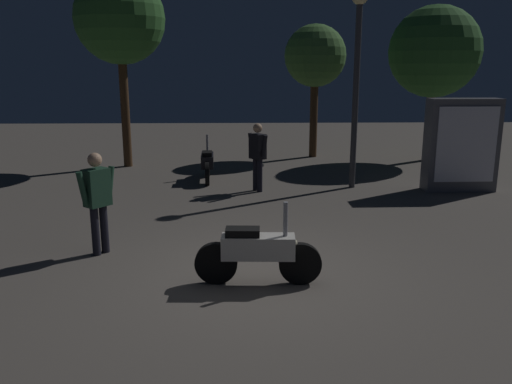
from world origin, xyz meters
name	(u,v)px	position (x,y,z in m)	size (l,w,h in m)	color
ground_plane	(256,276)	(0.00, 0.00, 0.00)	(40.00, 40.00, 0.00)	#605951
motorcycle_white_foreground	(258,252)	(0.01, -0.25, 0.44)	(1.66, 0.34, 1.11)	black
motorcycle_black_parked_left	(207,163)	(-1.05, 6.22, 0.44)	(0.35, 1.66, 1.11)	black
person_rider_beside	(258,152)	(0.17, 5.01, 0.92)	(0.47, 0.58, 1.55)	black
person_bystander_far	(97,195)	(-2.34, 0.95, 0.92)	(0.49, 0.56, 1.56)	black
streetlamp_near	(357,63)	(2.42, 5.34, 2.87)	(0.36, 0.36, 4.46)	#38383D
tree_left_bg	(435,52)	(5.47, 8.94, 3.20)	(2.65, 2.65, 4.54)	#4C331E
tree_center_bg	(315,57)	(2.07, 9.70, 3.07)	(1.88, 1.88, 4.06)	#4C331E
tree_right_bg	(120,20)	(-3.45, 8.20, 4.02)	(2.44, 2.44, 5.28)	#4C331E
kiosk_billboard	(461,145)	(4.80, 4.96, 1.05)	(1.61, 0.56, 2.10)	#595960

